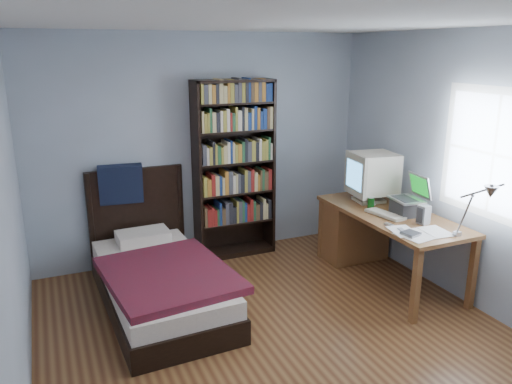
{
  "coord_description": "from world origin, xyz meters",
  "views": [
    {
      "loc": [
        -1.64,
        -3.17,
        2.32
      ],
      "look_at": [
        0.11,
        0.86,
        1.06
      ],
      "focal_mm": 35.0,
      "sensor_mm": 36.0,
      "label": 1
    }
  ],
  "objects_px": {
    "laptop": "(407,204)",
    "bed": "(157,276)",
    "soda_can": "(371,203)",
    "desk_lamp": "(486,197)",
    "speaker": "(424,215)",
    "keyboard": "(385,214)",
    "desk": "(362,227)",
    "crt_monitor": "(371,174)",
    "bookshelf": "(234,170)"
  },
  "relations": [
    {
      "from": "keyboard",
      "to": "soda_can",
      "type": "bearing_deg",
      "value": 78.7
    },
    {
      "from": "laptop",
      "to": "keyboard",
      "type": "height_order",
      "value": "laptop"
    },
    {
      "from": "soda_can",
      "to": "bed",
      "type": "xyz_separation_m",
      "value": [
        -2.17,
        0.29,
        -0.53
      ]
    },
    {
      "from": "keyboard",
      "to": "bed",
      "type": "distance_m",
      "value": 2.29
    },
    {
      "from": "keyboard",
      "to": "soda_can",
      "type": "relative_size",
      "value": 3.37
    },
    {
      "from": "crt_monitor",
      "to": "laptop",
      "type": "distance_m",
      "value": 0.56
    },
    {
      "from": "crt_monitor",
      "to": "desk",
      "type": "bearing_deg",
      "value": 137.59
    },
    {
      "from": "bookshelf",
      "to": "desk",
      "type": "bearing_deg",
      "value": -34.32
    },
    {
      "from": "desk",
      "to": "bed",
      "type": "relative_size",
      "value": 0.81
    },
    {
      "from": "bed",
      "to": "bookshelf",
      "type": "bearing_deg",
      "value": 36.22
    },
    {
      "from": "desk",
      "to": "speaker",
      "type": "height_order",
      "value": "speaker"
    },
    {
      "from": "laptop",
      "to": "soda_can",
      "type": "distance_m",
      "value": 0.37
    },
    {
      "from": "keyboard",
      "to": "desk",
      "type": "bearing_deg",
      "value": 66.41
    },
    {
      "from": "desk_lamp",
      "to": "soda_can",
      "type": "xyz_separation_m",
      "value": [
        -0.13,
        1.29,
        -0.41
      ]
    },
    {
      "from": "keyboard",
      "to": "soda_can",
      "type": "distance_m",
      "value": 0.25
    },
    {
      "from": "desk_lamp",
      "to": "crt_monitor",
      "type": "bearing_deg",
      "value": 88.91
    },
    {
      "from": "laptop",
      "to": "soda_can",
      "type": "height_order",
      "value": "laptop"
    },
    {
      "from": "desk",
      "to": "bed",
      "type": "bearing_deg",
      "value": 179.56
    },
    {
      "from": "desk",
      "to": "bookshelf",
      "type": "height_order",
      "value": "bookshelf"
    },
    {
      "from": "desk",
      "to": "desk_lamp",
      "type": "relative_size",
      "value": 2.89
    },
    {
      "from": "laptop",
      "to": "bookshelf",
      "type": "height_order",
      "value": "bookshelf"
    },
    {
      "from": "crt_monitor",
      "to": "laptop",
      "type": "xyz_separation_m",
      "value": [
        0.06,
        -0.52,
        -0.19
      ]
    },
    {
      "from": "laptop",
      "to": "desk_lamp",
      "type": "distance_m",
      "value": 1.06
    },
    {
      "from": "crt_monitor",
      "to": "soda_can",
      "type": "bearing_deg",
      "value": -124.09
    },
    {
      "from": "desk_lamp",
      "to": "bookshelf",
      "type": "distance_m",
      "value": 2.67
    },
    {
      "from": "crt_monitor",
      "to": "soda_can",
      "type": "xyz_separation_m",
      "value": [
        -0.16,
        -0.23,
        -0.24
      ]
    },
    {
      "from": "bed",
      "to": "soda_can",
      "type": "bearing_deg",
      "value": -7.59
    },
    {
      "from": "crt_monitor",
      "to": "desk_lamp",
      "type": "xyz_separation_m",
      "value": [
        -0.03,
        -1.52,
        0.16
      ]
    },
    {
      "from": "laptop",
      "to": "bed",
      "type": "height_order",
      "value": "bed"
    },
    {
      "from": "desk",
      "to": "keyboard",
      "type": "xyz_separation_m",
      "value": [
        -0.11,
        -0.51,
        0.33
      ]
    },
    {
      "from": "crt_monitor",
      "to": "speaker",
      "type": "height_order",
      "value": "crt_monitor"
    },
    {
      "from": "speaker",
      "to": "soda_can",
      "type": "relative_size",
      "value": 1.5
    },
    {
      "from": "speaker",
      "to": "keyboard",
      "type": "bearing_deg",
      "value": 109.72
    },
    {
      "from": "desk_lamp",
      "to": "bed",
      "type": "bearing_deg",
      "value": 145.61
    },
    {
      "from": "speaker",
      "to": "bed",
      "type": "bearing_deg",
      "value": 151.21
    },
    {
      "from": "laptop",
      "to": "soda_can",
      "type": "xyz_separation_m",
      "value": [
        -0.22,
        0.29,
        -0.05
      ]
    },
    {
      "from": "desk",
      "to": "desk_lamp",
      "type": "height_order",
      "value": "desk_lamp"
    },
    {
      "from": "laptop",
      "to": "bed",
      "type": "relative_size",
      "value": 0.19
    },
    {
      "from": "keyboard",
      "to": "bookshelf",
      "type": "xyz_separation_m",
      "value": [
        -1.08,
        1.33,
        0.26
      ]
    },
    {
      "from": "soda_can",
      "to": "desk",
      "type": "bearing_deg",
      "value": 67.49
    },
    {
      "from": "speaker",
      "to": "bed",
      "type": "xyz_separation_m",
      "value": [
        -2.35,
        0.87,
        -0.56
      ]
    },
    {
      "from": "desk_lamp",
      "to": "keyboard",
      "type": "xyz_separation_m",
      "value": [
        -0.13,
        1.05,
        -0.45
      ]
    },
    {
      "from": "laptop",
      "to": "desk_lamp",
      "type": "relative_size",
      "value": 0.69
    },
    {
      "from": "desk_lamp",
      "to": "soda_can",
      "type": "distance_m",
      "value": 1.36
    },
    {
      "from": "keyboard",
      "to": "laptop",
      "type": "bearing_deg",
      "value": -23.89
    },
    {
      "from": "crt_monitor",
      "to": "bookshelf",
      "type": "xyz_separation_m",
      "value": [
        -1.24,
        0.86,
        -0.03
      ]
    },
    {
      "from": "keyboard",
      "to": "bookshelf",
      "type": "bearing_deg",
      "value": 118.04
    },
    {
      "from": "laptop",
      "to": "bed",
      "type": "distance_m",
      "value": 2.53
    },
    {
      "from": "crt_monitor",
      "to": "keyboard",
      "type": "relative_size",
      "value": 1.32
    },
    {
      "from": "bookshelf",
      "to": "soda_can",
      "type": "bearing_deg",
      "value": -45.15
    }
  ]
}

